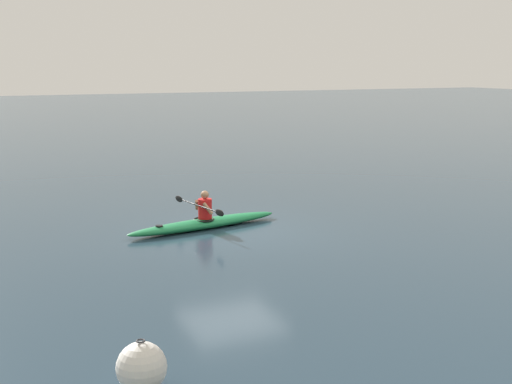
{
  "coord_description": "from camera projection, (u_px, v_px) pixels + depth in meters",
  "views": [
    {
      "loc": [
        6.25,
        15.4,
        4.21
      ],
      "look_at": [
        0.25,
        2.13,
        1.4
      ],
      "focal_mm": 46.79,
      "sensor_mm": 36.0,
      "label": 1
    }
  ],
  "objects": [
    {
      "name": "kayak",
      "position": [
        204.0,
        223.0,
        17.31
      ],
      "size": [
        4.39,
        1.38,
        0.26
      ],
      "color": "#19723F",
      "rests_on": "ground"
    },
    {
      "name": "ground_plane",
      "position": [
        231.0,
        230.0,
        17.1
      ],
      "size": [
        160.0,
        160.0,
        0.0
      ],
      "primitive_type": "plane",
      "color": "#233847"
    },
    {
      "name": "mooring_buoy_white_far",
      "position": [
        142.0,
        367.0,
        8.65
      ],
      "size": [
        0.67,
        0.67,
        0.71
      ],
      "color": "silver",
      "rests_on": "ground"
    },
    {
      "name": "kayaker",
      "position": [
        204.0,
        207.0,
        17.22
      ],
      "size": [
        0.62,
        2.44,
        0.73
      ],
      "color": "red",
      "rests_on": "kayak"
    }
  ]
}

